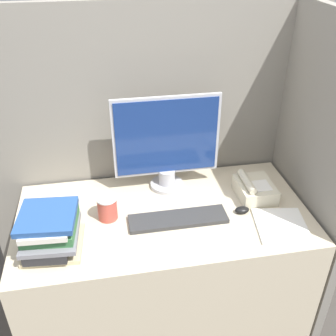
{
  "coord_description": "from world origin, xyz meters",
  "views": [
    {
      "loc": [
        -0.24,
        -1.09,
        1.91
      ],
      "look_at": [
        0.03,
        0.39,
        0.97
      ],
      "focal_mm": 42.0,
      "sensor_mm": 36.0,
      "label": 1
    }
  ],
  "objects_px": {
    "mouse": "(242,210)",
    "coffee_cup": "(107,208)",
    "desk_telephone": "(254,189)",
    "book_stack": "(50,230)",
    "monitor": "(167,145)",
    "keyboard": "(178,219)"
  },
  "relations": [
    {
      "from": "keyboard",
      "to": "coffee_cup",
      "type": "distance_m",
      "value": 0.33
    },
    {
      "from": "monitor",
      "to": "coffee_cup",
      "type": "bearing_deg",
      "value": -146.21
    },
    {
      "from": "desk_telephone",
      "to": "book_stack",
      "type": "bearing_deg",
      "value": -169.09
    },
    {
      "from": "desk_telephone",
      "to": "monitor",
      "type": "bearing_deg",
      "value": 157.61
    },
    {
      "from": "keyboard",
      "to": "book_stack",
      "type": "height_order",
      "value": "book_stack"
    },
    {
      "from": "keyboard",
      "to": "coffee_cup",
      "type": "relative_size",
      "value": 3.94
    },
    {
      "from": "keyboard",
      "to": "monitor",
      "type": "bearing_deg",
      "value": 90.23
    },
    {
      "from": "book_stack",
      "to": "desk_telephone",
      "type": "bearing_deg",
      "value": 10.91
    },
    {
      "from": "coffee_cup",
      "to": "desk_telephone",
      "type": "height_order",
      "value": "coffee_cup"
    },
    {
      "from": "monitor",
      "to": "coffee_cup",
      "type": "relative_size",
      "value": 4.56
    },
    {
      "from": "monitor",
      "to": "book_stack",
      "type": "relative_size",
      "value": 1.84
    },
    {
      "from": "monitor",
      "to": "keyboard",
      "type": "height_order",
      "value": "monitor"
    },
    {
      "from": "keyboard",
      "to": "mouse",
      "type": "height_order",
      "value": "mouse"
    },
    {
      "from": "mouse",
      "to": "book_stack",
      "type": "xyz_separation_m",
      "value": [
        -0.87,
        -0.07,
        0.07
      ]
    },
    {
      "from": "keyboard",
      "to": "book_stack",
      "type": "bearing_deg",
      "value": -173.12
    },
    {
      "from": "coffee_cup",
      "to": "mouse",
      "type": "bearing_deg",
      "value": -6.68
    },
    {
      "from": "monitor",
      "to": "mouse",
      "type": "height_order",
      "value": "monitor"
    },
    {
      "from": "monitor",
      "to": "desk_telephone",
      "type": "bearing_deg",
      "value": -22.39
    },
    {
      "from": "mouse",
      "to": "coffee_cup",
      "type": "relative_size",
      "value": 0.6
    },
    {
      "from": "monitor",
      "to": "book_stack",
      "type": "bearing_deg",
      "value": -147.35
    },
    {
      "from": "mouse",
      "to": "book_stack",
      "type": "distance_m",
      "value": 0.87
    },
    {
      "from": "monitor",
      "to": "book_stack",
      "type": "xyz_separation_m",
      "value": [
        -0.56,
        -0.36,
        -0.16
      ]
    }
  ]
}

